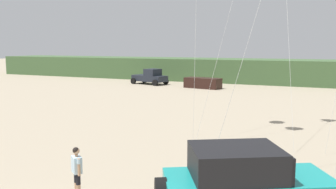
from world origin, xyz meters
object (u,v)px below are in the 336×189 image
(distant_pickup, at_px, (150,77))
(distant_sedan, at_px, (203,83))
(jeep, at_px, (245,186))
(person_watching, at_px, (77,169))

(distant_pickup, relative_size, distant_sedan, 1.17)
(distant_pickup, distance_m, distant_sedan, 7.60)
(jeep, xyz_separation_m, distant_sedan, (-11.52, 30.32, -0.60))
(jeep, distance_m, distant_sedan, 32.44)
(jeep, bearing_deg, distant_pickup, 121.05)
(person_watching, xyz_separation_m, distant_sedan, (-6.12, 30.51, -0.34))
(person_watching, height_order, distant_sedan, person_watching)
(jeep, height_order, person_watching, jeep)
(jeep, distance_m, distant_pickup, 36.86)
(person_watching, bearing_deg, distant_pickup, 113.19)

